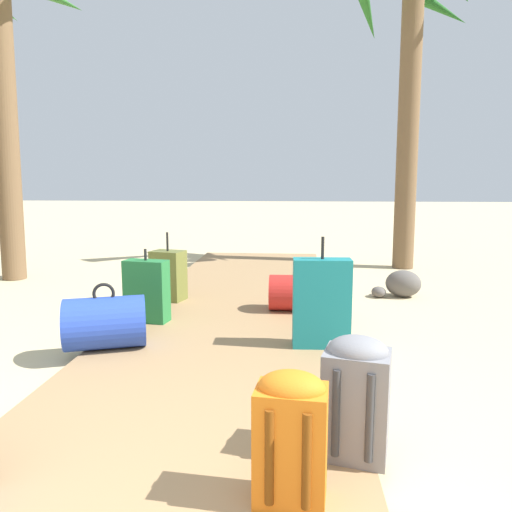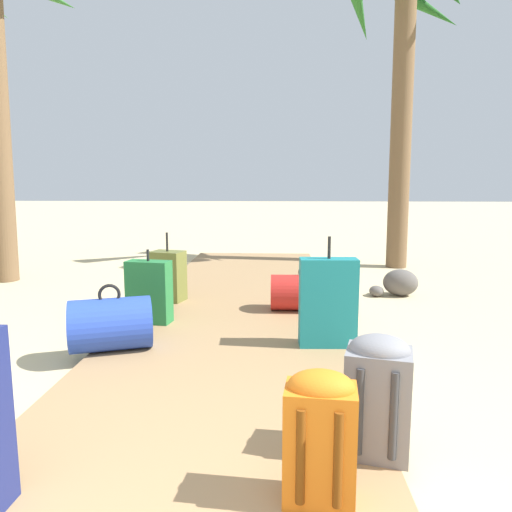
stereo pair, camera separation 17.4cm
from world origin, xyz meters
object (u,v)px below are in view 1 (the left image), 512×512
suitcase_olive (168,275)px  suitcase_green (147,291)px  suitcase_teal (322,303)px  duffel_bag_red (305,293)px  palm_tree_far_right (413,33)px  backpack_grey (356,394)px  duffel_bag_blue (105,323)px  backpack_orange (291,434)px

suitcase_olive → suitcase_green: suitcase_olive is taller
suitcase_teal → suitcase_olive: size_ratio=1.16×
duffel_bag_red → palm_tree_far_right: size_ratio=0.15×
suitcase_green → suitcase_olive: bearing=91.1°
backpack_grey → palm_tree_far_right: (1.43, 5.64, 3.14)m
suitcase_teal → backpack_grey: (0.08, -1.51, -0.04)m
duffel_bag_blue → backpack_orange: size_ratio=1.28×
duffel_bag_blue → backpack_orange: (1.42, -1.69, 0.08)m
suitcase_olive → palm_tree_far_right: bearing=42.0°
duffel_bag_blue → suitcase_green: size_ratio=1.04×
duffel_bag_blue → suitcase_olive: suitcase_olive is taller
suitcase_teal → suitcase_green: size_ratio=1.28×
duffel_bag_blue → duffel_bag_red: 1.96m
backpack_orange → palm_tree_far_right: bearing=74.0°
backpack_orange → duffel_bag_blue: bearing=130.1°
suitcase_green → backpack_orange: size_ratio=1.23×
duffel_bag_red → suitcase_green: bearing=-161.2°
duffel_bag_red → palm_tree_far_right: bearing=62.4°
suitcase_teal → duffel_bag_red: 1.07m
backpack_grey → suitcase_green: suitcase_green is taller
palm_tree_far_right → backpack_grey: bearing=-104.2°
duffel_bag_red → backpack_orange: bearing=-92.2°
duffel_bag_blue → suitcase_teal: bearing=6.0°
suitcase_teal → suitcase_green: 1.64m
suitcase_green → backpack_grey: bearing=-51.9°
suitcase_teal → suitcase_green: (-1.54, 0.56, -0.06)m
suitcase_olive → duffel_bag_red: size_ratio=1.04×
duffel_bag_red → backpack_grey: bearing=-85.9°
suitcase_olive → duffel_bag_red: bearing=-12.6°
suitcase_teal → backpack_orange: size_ratio=1.57×
suitcase_teal → duffel_bag_blue: (-1.64, -0.17, -0.14)m
duffel_bag_blue → duffel_bag_red: size_ratio=0.98×
backpack_orange → suitcase_olive: bearing=112.5°
suitcase_green → palm_tree_far_right: 5.66m
duffel_bag_blue → suitcase_green: 0.74m
suitcase_olive → backpack_grey: size_ratio=1.28×
backpack_grey → backpack_orange: bearing=-129.7°
duffel_bag_blue → palm_tree_far_right: 6.24m
suitcase_teal → suitcase_green: bearing=160.1°
duffel_bag_blue → backpack_grey: (1.72, -1.34, 0.10)m
suitcase_teal → duffel_bag_red: bearing=95.7°
backpack_grey → suitcase_green: 2.63m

